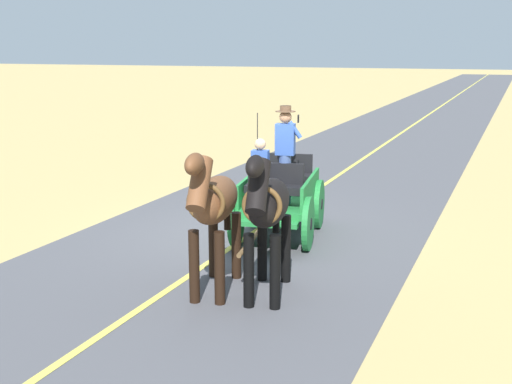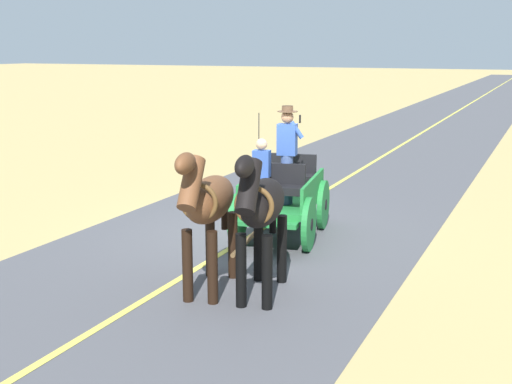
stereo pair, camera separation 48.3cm
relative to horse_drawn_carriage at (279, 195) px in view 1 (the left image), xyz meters
name	(u,v)px [view 1 (the left image)]	position (x,y,z in m)	size (l,w,h in m)	color
ground_plane	(252,234)	(0.56, -0.04, -0.82)	(200.00, 200.00, 0.00)	tan
road_surface	(252,233)	(0.56, -0.04, -0.81)	(6.38, 160.00, 0.01)	#4C4C51
road_centre_stripe	(252,233)	(0.56, -0.04, -0.81)	(0.12, 160.00, 0.00)	#DBCC4C
horse_drawn_carriage	(279,195)	(0.00, 0.00, 0.00)	(1.79, 4.51, 2.50)	#1E7233
horse_near_side	(267,207)	(-0.88, 2.92, 0.51)	(0.87, 2.15, 2.21)	black
horse_off_side	(214,204)	(-0.11, 3.05, 0.51)	(0.86, 2.15, 2.21)	brown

